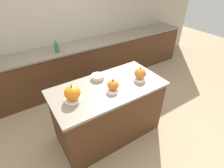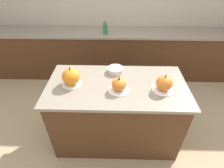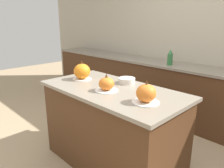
% 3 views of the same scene
% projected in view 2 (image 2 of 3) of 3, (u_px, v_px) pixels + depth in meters
% --- Properties ---
extents(ground_plane, '(12.00, 12.00, 0.00)m').
position_uv_depth(ground_plane, '(116.00, 134.00, 2.49)').
color(ground_plane, tan).
extents(wall_back, '(8.00, 0.06, 2.50)m').
position_uv_depth(wall_back, '(118.00, 7.00, 3.23)').
color(wall_back, '#B2A893').
rests_on(wall_back, ground_plane).
extents(kitchen_island, '(1.56, 0.80, 0.90)m').
position_uv_depth(kitchen_island, '(116.00, 112.00, 2.21)').
color(kitchen_island, '#4C2D19').
rests_on(kitchen_island, ground_plane).
extents(back_counter, '(6.00, 0.60, 0.91)m').
position_uv_depth(back_counter, '(117.00, 54.00, 3.45)').
color(back_counter, '#4C2D19').
rests_on(back_counter, ground_plane).
extents(pumpkin_cake_left, '(0.22, 0.22, 0.23)m').
position_uv_depth(pumpkin_cake_left, '(71.00, 77.00, 1.89)').
color(pumpkin_cake_left, white).
rests_on(pumpkin_cake_left, kitchen_island).
extents(pumpkin_cake_center, '(0.23, 0.23, 0.18)m').
position_uv_depth(pumpkin_cake_center, '(119.00, 85.00, 1.82)').
color(pumpkin_cake_center, white).
rests_on(pumpkin_cake_center, kitchen_island).
extents(pumpkin_cake_right, '(0.24, 0.24, 0.21)m').
position_uv_depth(pumpkin_cake_right, '(164.00, 84.00, 1.82)').
color(pumpkin_cake_right, white).
rests_on(pumpkin_cake_right, kitchen_island).
extents(bottle_tall, '(0.08, 0.08, 0.24)m').
position_uv_depth(bottle_tall, '(105.00, 27.00, 3.02)').
color(bottle_tall, '#2D6B38').
rests_on(bottle_tall, back_counter).
extents(mixing_bowl, '(0.19, 0.19, 0.06)m').
position_uv_depth(mixing_bowl, '(115.00, 70.00, 2.12)').
color(mixing_bowl, beige).
rests_on(mixing_bowl, kitchen_island).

